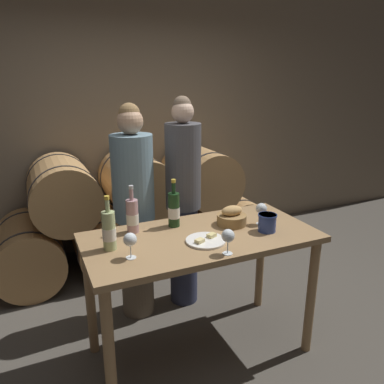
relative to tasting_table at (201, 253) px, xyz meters
name	(u,v)px	position (x,y,z in m)	size (l,w,h in m)	color
ground_plane	(200,349)	(0.00, 0.00, -0.77)	(10.00, 10.00, 0.00)	#4C473F
stone_wall_back	(119,104)	(0.00, 2.06, 0.83)	(10.00, 0.12, 3.20)	#7F705B
barrel_stack	(138,213)	(0.00, 1.51, -0.23)	(2.75, 0.86, 1.17)	tan
tasting_table	(201,253)	(0.00, 0.00, 0.00)	(1.51, 0.73, 0.90)	#99754C
person_left	(134,212)	(-0.27, 0.64, 0.11)	(0.32, 0.32, 1.70)	#756651
person_right	(183,202)	(0.15, 0.64, 0.14)	(0.28, 0.28, 1.74)	#2D334C
wine_bottle_red	(174,210)	(-0.11, 0.21, 0.25)	(0.08, 0.08, 0.33)	#193819
wine_bottle_white	(109,231)	(-0.59, 0.03, 0.25)	(0.08, 0.08, 0.33)	#ADBC7F
wine_bottle_rose	(132,216)	(-0.39, 0.23, 0.24)	(0.08, 0.08, 0.32)	#BC8E93
blue_crock	(267,222)	(0.42, -0.12, 0.19)	(0.13, 0.13, 0.12)	navy
bread_basket	(232,217)	(0.27, 0.07, 0.18)	(0.21, 0.21, 0.14)	olive
cheese_plate	(206,240)	(-0.02, -0.11, 0.14)	(0.25, 0.25, 0.04)	white
wine_glass_far_left	(130,240)	(-0.50, -0.13, 0.24)	(0.08, 0.08, 0.15)	white
wine_glass_left	(228,236)	(0.02, -0.31, 0.24)	(0.08, 0.08, 0.15)	white
wine_glass_center	(262,209)	(0.46, 0.00, 0.24)	(0.08, 0.08, 0.15)	white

